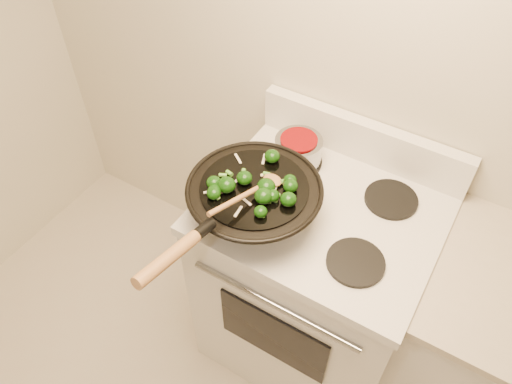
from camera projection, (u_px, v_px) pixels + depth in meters
The scene contains 5 objects.
stove at pixel (313, 281), 2.00m from camera, with size 0.78×0.67×1.08m.
wok at pixel (253, 200), 1.58m from camera, with size 0.43×0.72×0.24m.
stirfry at pixel (255, 186), 1.52m from camera, with size 0.28×0.29×0.05m.
wooden_spoon at pixel (255, 189), 1.50m from camera, with size 0.10×0.29×0.07m.
saucepan at pixel (298, 150), 1.77m from camera, with size 0.17×0.26×0.10m.
Camera 1 is at (0.17, 0.12, 2.19)m, focal length 35.00 mm.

